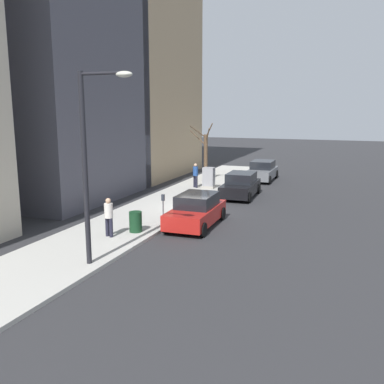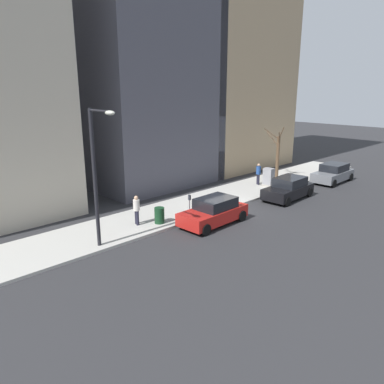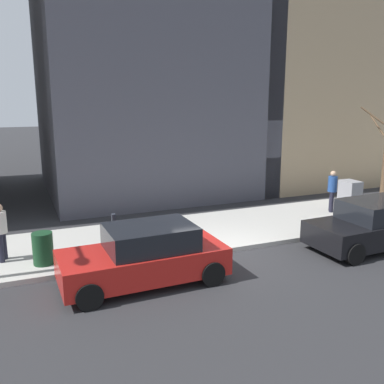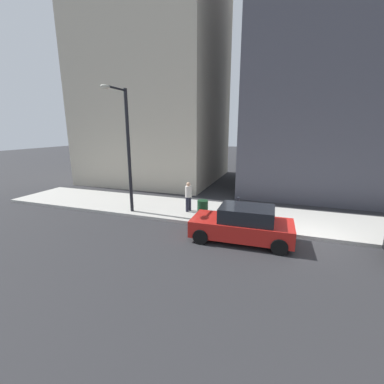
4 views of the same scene
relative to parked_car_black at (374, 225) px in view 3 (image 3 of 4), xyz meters
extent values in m
plane|color=#2B2B2D|center=(1.28, 4.66, -0.74)|extent=(120.00, 120.00, 0.00)
cube|color=#B2AFA8|center=(3.28, 4.66, -0.66)|extent=(4.00, 36.00, 0.15)
cube|color=black|center=(0.00, 0.05, -0.17)|extent=(1.95, 4.26, 0.70)
cube|color=black|center=(0.01, -0.15, 0.48)|extent=(1.68, 2.26, 0.60)
cylinder|color=black|center=(-0.91, 1.57, -0.42)|extent=(0.24, 0.65, 0.64)
cylinder|color=black|center=(0.79, 1.63, -0.42)|extent=(0.24, 0.65, 0.64)
cube|color=red|center=(0.23, 7.48, -0.17)|extent=(1.90, 4.24, 0.70)
cube|color=black|center=(0.23, 7.28, 0.48)|extent=(1.65, 2.24, 0.60)
cylinder|color=black|center=(-0.66, 9.01, -0.42)|extent=(0.24, 0.65, 0.64)
cylinder|color=black|center=(1.04, 9.05, -0.42)|extent=(0.24, 0.65, 0.64)
cylinder|color=black|center=(-0.59, 5.91, -0.42)|extent=(0.24, 0.65, 0.64)
cylinder|color=black|center=(1.11, 5.95, -0.42)|extent=(0.24, 0.65, 0.64)
cylinder|color=slate|center=(1.73, 7.88, -0.06)|extent=(0.07, 0.07, 1.05)
cube|color=#2D333D|center=(1.73, 7.88, 0.61)|extent=(0.14, 0.10, 0.30)
cube|color=#A8A399|center=(2.58, -1.36, -0.50)|extent=(0.83, 0.61, 0.18)
cube|color=#939399|center=(2.58, -1.36, 0.22)|extent=(0.75, 0.55, 1.25)
cylinder|color=brown|center=(4.55, -4.55, 2.61)|extent=(1.39, 0.29, 1.13)
cylinder|color=brown|center=(4.39, -4.10, 3.08)|extent=(0.99, 0.86, 0.93)
cylinder|color=#14381E|center=(2.18, 9.79, -0.14)|extent=(0.56, 0.56, 0.90)
cylinder|color=#1E1E2D|center=(3.43, -1.26, -0.18)|extent=(0.16, 0.16, 0.82)
cylinder|color=#1E1E2D|center=(3.63, -1.40, -0.18)|extent=(0.16, 0.16, 0.82)
cylinder|color=#23478C|center=(3.53, -1.33, 0.54)|extent=(0.36, 0.36, 0.62)
sphere|color=tan|center=(3.53, -1.33, 0.96)|extent=(0.22, 0.22, 0.22)
cylinder|color=#1E1E2D|center=(2.99, 10.79, -0.18)|extent=(0.16, 0.16, 0.82)
cylinder|color=#1E1E2D|center=(2.76, 10.86, -0.18)|extent=(0.16, 0.16, 0.82)
cylinder|color=silver|center=(2.88, 10.83, 0.54)|extent=(0.36, 0.36, 0.62)
camera|label=1|loc=(-6.59, 25.81, 4.70)|focal=40.00mm
camera|label=2|loc=(-13.27, 22.30, 6.76)|focal=35.00mm
camera|label=3|loc=(-9.72, 10.27, 4.00)|focal=40.00mm
camera|label=4|loc=(-10.10, 6.10, 3.91)|focal=24.00mm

